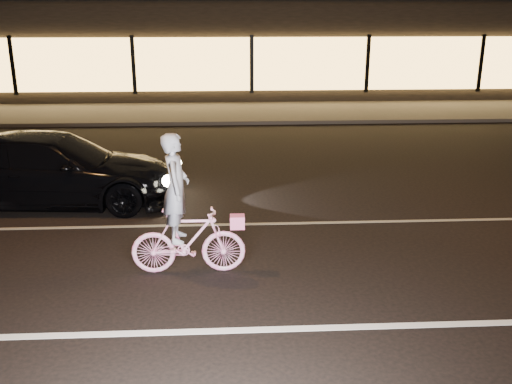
{
  "coord_description": "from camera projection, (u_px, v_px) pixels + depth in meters",
  "views": [
    {
      "loc": [
        -1.03,
        -7.46,
        3.68
      ],
      "look_at": [
        -0.6,
        0.6,
        1.06
      ],
      "focal_mm": 40.0,
      "sensor_mm": 36.0,
      "label": 1
    }
  ],
  "objects": [
    {
      "name": "cyclist",
      "position": [
        185.0,
        225.0,
        8.08
      ],
      "size": [
        1.64,
        0.57,
        2.07
      ],
      "rotation": [
        0.0,
        0.0,
        1.57
      ],
      "color": "#F73397",
      "rests_on": "ground"
    },
    {
      "name": "lane_stripe_near",
      "position": [
        315.0,
        328.0,
        6.85
      ],
      "size": [
        60.0,
        0.12,
        0.01
      ],
      "primitive_type": "cube",
      "color": "silver",
      "rests_on": "ground"
    },
    {
      "name": "ground",
      "position": [
        299.0,
        273.0,
        8.28
      ],
      "size": [
        90.0,
        90.0,
        0.0
      ],
      "primitive_type": "plane",
      "color": "black",
      "rests_on": "ground"
    },
    {
      "name": "sedan",
      "position": [
        54.0,
        169.0,
        11.03
      ],
      "size": [
        4.83,
        2.09,
        1.38
      ],
      "rotation": [
        0.0,
        0.0,
        1.54
      ],
      "color": "black",
      "rests_on": "ground"
    },
    {
      "name": "storefront",
      "position": [
        247.0,
        43.0,
        25.63
      ],
      "size": [
        25.4,
        8.42,
        4.2
      ],
      "color": "black",
      "rests_on": "ground"
    },
    {
      "name": "lane_stripe_far",
      "position": [
        285.0,
        223.0,
        10.17
      ],
      "size": [
        60.0,
        0.1,
        0.01
      ],
      "primitive_type": "cube",
      "color": "gray",
      "rests_on": "ground"
    },
    {
      "name": "sidewalk",
      "position": [
        254.0,
        112.0,
        20.61
      ],
      "size": [
        30.0,
        4.0,
        0.12
      ],
      "primitive_type": "cube",
      "color": "#383533",
      "rests_on": "ground"
    }
  ]
}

